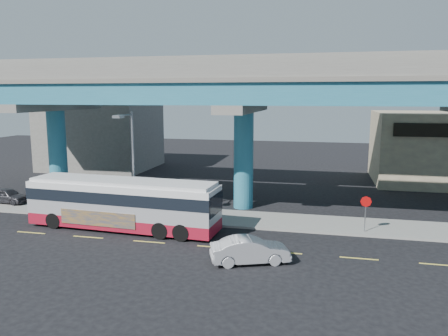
% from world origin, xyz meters
% --- Properties ---
extents(ground, '(120.00, 120.00, 0.00)m').
position_xyz_m(ground, '(0.00, 0.00, 0.00)').
color(ground, black).
rests_on(ground, ground).
extents(sidewalk, '(70.00, 4.00, 0.15)m').
position_xyz_m(sidewalk, '(0.00, 5.50, 0.07)').
color(sidewalk, gray).
rests_on(sidewalk, ground).
extents(lane_markings, '(58.00, 0.12, 0.01)m').
position_xyz_m(lane_markings, '(-0.00, -0.30, 0.01)').
color(lane_markings, '#D8C64C').
rests_on(lane_markings, ground).
extents(viaduct, '(52.00, 12.40, 11.70)m').
position_xyz_m(viaduct, '(-0.00, 9.11, 9.14)').
color(viaduct, '#226C83').
rests_on(viaduct, ground).
extents(building_concrete, '(12.00, 10.00, 9.00)m').
position_xyz_m(building_concrete, '(-20.00, 24.00, 4.50)').
color(building_concrete, gray).
rests_on(building_concrete, ground).
extents(transit_bus, '(12.88, 3.54, 3.27)m').
position_xyz_m(transit_bus, '(-6.61, 1.78, 1.79)').
color(transit_bus, maroon).
rests_on(transit_bus, ground).
extents(sedan, '(4.18, 5.07, 1.35)m').
position_xyz_m(sedan, '(2.40, -2.18, 0.68)').
color(sedan, '#B1B1B6').
rests_on(sedan, ground).
extents(parked_car, '(2.03, 3.74, 1.19)m').
position_xyz_m(parked_car, '(-18.51, 5.65, 0.74)').
color(parked_car, '#323137').
rests_on(parked_car, sidewalk).
extents(street_lamp, '(0.50, 2.43, 7.39)m').
position_xyz_m(street_lamp, '(-6.81, 3.45, 4.97)').
color(street_lamp, gray).
rests_on(street_lamp, sidewalk).
extents(stop_sign, '(0.69, 0.08, 2.28)m').
position_xyz_m(stop_sign, '(8.64, 4.18, 1.77)').
color(stop_sign, gray).
rests_on(stop_sign, sidewalk).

